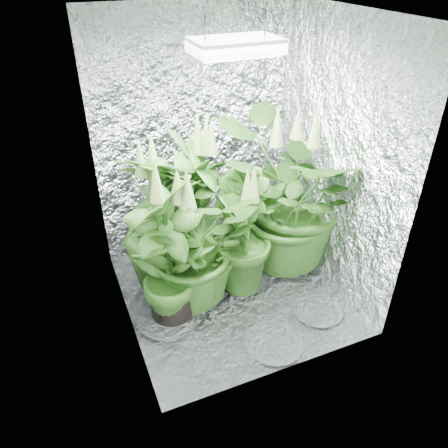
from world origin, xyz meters
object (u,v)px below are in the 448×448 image
plant_c (240,235)px  circulation_fan (266,222)px  plant_f (167,254)px  plant_b (197,203)px  plant_d (165,225)px  grow_lamp (235,46)px  plant_a (195,245)px  plant_e (294,198)px

plant_c → circulation_fan: 0.84m
plant_f → plant_b: bearing=53.0°
plant_b → plant_d: (-0.31, -0.17, -0.02)m
plant_c → circulation_fan: size_ratio=3.14×
grow_lamp → plant_d: bearing=147.0°
grow_lamp → circulation_fan: (0.61, 0.62, -1.69)m
plant_a → plant_d: (-0.15, 0.22, 0.07)m
plant_a → circulation_fan: bearing=32.7°
plant_c → grow_lamp: bearing=-142.4°
plant_b → plant_e: plant_e is taller
plant_d → plant_e: bearing=-7.5°
grow_lamp → plant_a: size_ratio=0.48×
plant_a → plant_f: bearing=-151.7°
plant_a → plant_c: size_ratio=1.01×
grow_lamp → plant_b: grow_lamp is taller
plant_d → grow_lamp: bearing=-33.0°
grow_lamp → plant_f: 1.35m
grow_lamp → plant_f: grow_lamp is taller
grow_lamp → plant_f: (-0.51, -0.08, -1.25)m
plant_a → plant_c: 0.36m
grow_lamp → plant_d: (-0.42, 0.27, -1.25)m
circulation_fan → plant_c: bearing=-128.8°
grow_lamp → plant_c: bearing=37.6°
plant_d → plant_f: bearing=-104.0°
plant_f → plant_e: bearing=11.3°
circulation_fan → plant_e: bearing=-89.4°
plant_c → plant_e: 0.53m
plant_e → plant_c: bearing=-171.0°
plant_a → plant_f: (-0.23, -0.13, 0.08)m
plant_c → plant_f: plant_f is taller
plant_a → plant_d: size_ratio=0.85×
plant_b → plant_e: 0.76m
circulation_fan → plant_a: bearing=-142.6°
plant_a → plant_d: 0.28m
grow_lamp → plant_f: size_ratio=0.40×
plant_d → plant_e: (1.00, -0.13, 0.08)m
plant_a → plant_b: bearing=67.9°
plant_c → circulation_fan: (0.53, 0.56, -0.34)m
plant_f → circulation_fan: bearing=31.8°
plant_d → plant_e: plant_e is taller
plant_a → plant_e: plant_e is taller
plant_f → plant_c: bearing=13.2°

